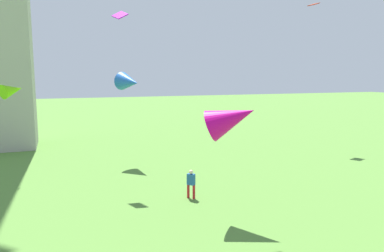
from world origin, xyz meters
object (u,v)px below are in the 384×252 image
(kite_flying_2, at_px, (120,15))
(kite_flying_3, at_px, (232,118))
(kite_flying_4, at_px, (129,82))
(person_0, at_px, (191,182))
(kite_flying_0, at_px, (12,90))
(kite_flying_1, at_px, (314,4))

(kite_flying_2, xyz_separation_m, kite_flying_3, (3.65, -8.42, -5.79))
(kite_flying_2, xyz_separation_m, kite_flying_4, (1.34, 4.20, -4.27))
(person_0, distance_m, kite_flying_2, 11.39)
(kite_flying_0, bearing_deg, kite_flying_4, -118.71)
(person_0, relative_size, kite_flying_0, 0.93)
(kite_flying_4, bearing_deg, kite_flying_2, -132.56)
(kite_flying_0, height_order, kite_flying_1, kite_flying_1)
(kite_flying_0, distance_m, kite_flying_1, 27.34)
(kite_flying_0, xyz_separation_m, kite_flying_2, (6.67, -2.91, 4.73))
(kite_flying_3, height_order, kite_flying_4, kite_flying_4)
(kite_flying_1, relative_size, kite_flying_2, 1.27)
(person_0, relative_size, kite_flying_1, 1.21)
(person_0, distance_m, kite_flying_1, 23.45)
(kite_flying_0, distance_m, kite_flying_2, 8.68)
(person_0, xyz_separation_m, kite_flying_2, (-2.83, 5.16, 9.74))
(person_0, xyz_separation_m, kite_flying_4, (-1.50, 9.37, 5.48))
(kite_flying_0, distance_m, kite_flying_4, 8.12)
(person_0, height_order, kite_flying_4, kite_flying_4)
(kite_flying_1, xyz_separation_m, kite_flying_2, (-19.44, -5.43, -2.97))
(kite_flying_0, height_order, kite_flying_4, kite_flying_4)
(kite_flying_2, height_order, kite_flying_3, kite_flying_2)
(kite_flying_1, bearing_deg, kite_flying_0, -22.79)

